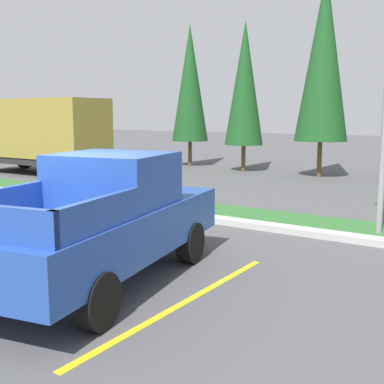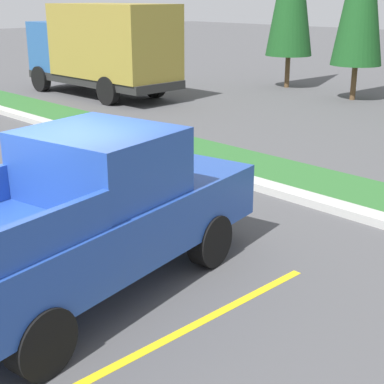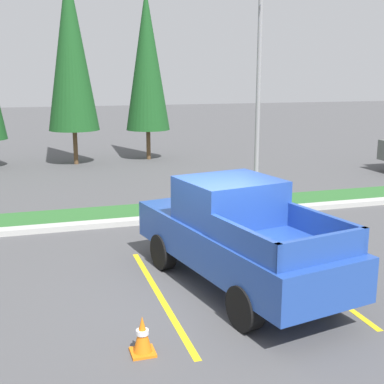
# 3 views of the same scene
# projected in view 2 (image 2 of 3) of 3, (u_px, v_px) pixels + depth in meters

# --- Properties ---
(ground_plane) EXTENTS (120.00, 120.00, 0.00)m
(ground_plane) POSITION_uv_depth(u_px,v_px,m) (56.00, 277.00, 7.99)
(ground_plane) COLOR #4C4C4F
(parking_line_near) EXTENTS (0.12, 4.80, 0.01)m
(parking_line_near) POSITION_uv_depth(u_px,v_px,m) (32.00, 254.00, 8.67)
(parking_line_near) COLOR yellow
(parking_line_near) RESTS_ON ground
(parking_line_far) EXTENTS (0.12, 4.80, 0.01)m
(parking_line_far) POSITION_uv_depth(u_px,v_px,m) (169.00, 338.00, 6.55)
(parking_line_far) COLOR yellow
(parking_line_far) RESTS_ON ground
(curb_strip) EXTENTS (56.00, 0.40, 0.15)m
(curb_strip) POSITION_uv_depth(u_px,v_px,m) (282.00, 191.00, 11.24)
(curb_strip) COLOR #B2B2AD
(curb_strip) RESTS_ON ground
(grass_median) EXTENTS (56.00, 1.80, 0.06)m
(grass_median) POSITION_uv_depth(u_px,v_px,m) (315.00, 182.00, 11.98)
(grass_median) COLOR #2D662D
(grass_median) RESTS_ON ground
(pickup_truck_main) EXTENTS (2.88, 5.49, 2.10)m
(pickup_truck_main) POSITION_uv_depth(u_px,v_px,m) (89.00, 215.00, 7.31)
(pickup_truck_main) COLOR black
(pickup_truck_main) RESTS_ON ground
(cargo_truck_distant) EXTENTS (6.86, 2.64, 3.40)m
(cargo_truck_distant) POSITION_uv_depth(u_px,v_px,m) (103.00, 47.00, 21.80)
(cargo_truck_distant) COLOR black
(cargo_truck_distant) RESTS_ON ground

